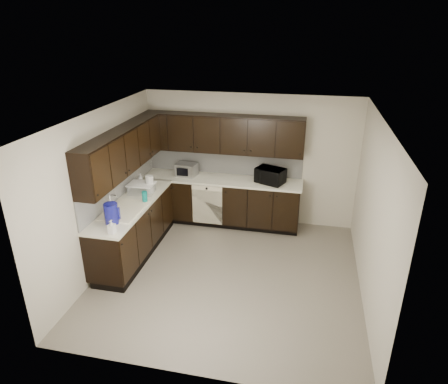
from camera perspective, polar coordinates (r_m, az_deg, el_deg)
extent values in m
plane|color=gray|center=(6.43, 0.64, -11.66)|extent=(4.00, 4.00, 0.00)
plane|color=white|center=(5.41, 0.76, 10.64)|extent=(4.00, 4.00, 0.00)
cube|color=beige|center=(7.64, 3.72, 4.64)|extent=(4.00, 0.02, 2.50)
cube|color=beige|center=(6.48, -16.91, 0.14)|extent=(0.02, 4.00, 2.50)
cube|color=beige|center=(5.79, 20.50, -3.14)|extent=(0.02, 4.00, 2.50)
cube|color=beige|center=(4.13, -5.04, -12.88)|extent=(4.00, 0.02, 2.50)
cube|color=black|center=(7.75, -0.43, -1.41)|extent=(3.00, 0.60, 0.90)
cube|color=black|center=(6.92, -12.80, -5.21)|extent=(0.60, 2.20, 0.90)
cube|color=black|center=(7.95, -0.37, -3.94)|extent=(3.00, 0.54, 0.10)
cube|color=black|center=(7.11, -12.30, -8.08)|extent=(0.54, 2.20, 0.10)
cube|color=silver|center=(7.57, -0.44, 1.83)|extent=(3.03, 0.63, 0.04)
cube|color=silver|center=(6.72, -13.15, -1.68)|extent=(0.63, 2.23, 0.04)
cube|color=#B3B3AF|center=(7.74, 0.02, 4.38)|extent=(3.00, 0.02, 0.48)
cube|color=#B3B3AF|center=(6.98, -14.48, 1.49)|extent=(0.02, 2.80, 0.48)
cube|color=black|center=(7.43, -0.23, 8.32)|extent=(3.00, 0.33, 0.70)
cube|color=black|center=(6.59, -14.40, 5.64)|extent=(0.33, 2.47, 0.70)
cube|color=beige|center=(7.52, -2.40, -1.83)|extent=(0.58, 0.02, 0.78)
cube|color=beige|center=(7.37, -2.46, 0.55)|extent=(0.58, 0.03, 0.08)
cylinder|color=black|center=(7.36, -2.49, 0.50)|extent=(0.04, 0.02, 0.04)
cube|color=beige|center=(6.45, -14.11, -2.58)|extent=(0.54, 0.82, 0.03)
cube|color=beige|center=(6.33, -14.80, -4.04)|extent=(0.42, 0.34, 0.16)
cube|color=beige|center=(6.65, -13.30, -2.52)|extent=(0.42, 0.34, 0.16)
cylinder|color=silver|center=(6.50, -15.96, -1.39)|extent=(0.03, 0.03, 0.26)
cylinder|color=silver|center=(6.43, -15.68, -0.46)|extent=(0.14, 0.02, 0.02)
cylinder|color=#B2B2B7|center=(6.32, -14.83, -3.80)|extent=(0.20, 0.20, 0.10)
imported|color=black|center=(7.35, 6.61, 2.35)|extent=(0.60, 0.51, 0.28)
imported|color=gray|center=(5.79, -15.76, -4.81)|extent=(0.10, 0.10, 0.20)
imported|color=gray|center=(7.29, -11.82, 1.68)|extent=(0.11, 0.11, 0.25)
cube|color=#AEAEB0|center=(7.69, -5.36, 3.21)|extent=(0.42, 0.33, 0.24)
cube|color=silver|center=(7.02, -11.68, 0.49)|extent=(0.45, 0.35, 0.16)
cylinder|color=#101195|center=(6.06, -15.81, -2.97)|extent=(0.25, 0.25, 0.31)
cylinder|color=#0B7B74|center=(6.64, -11.26, -0.70)|extent=(0.11, 0.11, 0.19)
cylinder|color=silver|center=(7.01, -10.56, 1.12)|extent=(0.16, 0.16, 0.30)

